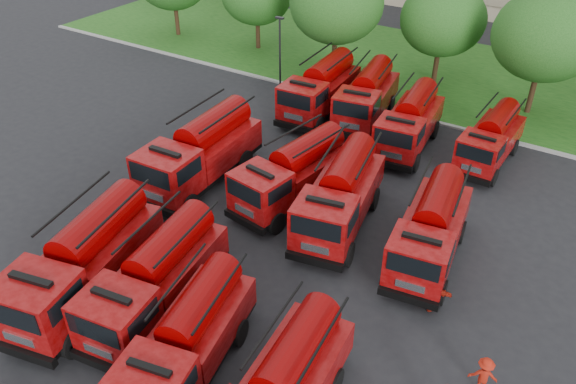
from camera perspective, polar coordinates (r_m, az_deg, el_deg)
name	(u,v)px	position (r m, az deg, el deg)	size (l,w,h in m)	color
ground	(256,276)	(24.29, -3.31, -8.47)	(140.00, 140.00, 0.00)	black
lawn	(455,76)	(44.83, 16.65, 11.20)	(70.00, 16.00, 0.12)	#154712
curb	(415,117)	(37.71, 12.74, 7.47)	(70.00, 0.30, 0.14)	gray
tree_2	(337,3)	(41.95, 4.96, 18.61)	(6.72, 6.72, 8.22)	#382314
tree_3	(443,19)	(41.78, 15.47, 16.55)	(5.88, 5.88, 7.19)	#382314
tree_4	(547,36)	(38.79, 24.81, 14.23)	(6.55, 6.55, 8.01)	#382314
lamp_post_0	(280,49)	(40.11, -0.83, 14.32)	(0.60, 0.25, 5.11)	black
fire_truck_0	(85,261)	(23.65, -19.95, -6.61)	(4.30, 8.15, 3.53)	black
fire_truck_1	(157,278)	(22.31, -13.20, -8.48)	(3.50, 7.44, 3.26)	black
fire_truck_2	(189,339)	(20.06, -10.04, -14.49)	(3.63, 6.98, 3.03)	black
fire_truck_4	(201,152)	(29.59, -8.82, 4.07)	(3.26, 8.09, 3.62)	black
fire_truck_5	(293,173)	(27.82, 0.55, 1.96)	(3.44, 7.39, 3.24)	black
fire_truck_6	(341,195)	(26.18, 5.37, -0.30)	(3.92, 7.75, 3.37)	black
fire_truck_7	(431,229)	(24.91, 14.30, -3.65)	(3.37, 7.24, 3.17)	black
fire_truck_8	(321,88)	(36.84, 3.34, 10.47)	(3.15, 7.69, 3.43)	black
fire_truck_9	(367,96)	(36.20, 8.03, 9.63)	(3.67, 7.55, 3.29)	black
fire_truck_10	(410,122)	(33.45, 12.28, 6.96)	(3.22, 7.27, 3.21)	black
fire_truck_11	(491,139)	(33.21, 19.92, 5.10)	(2.45, 6.38, 2.88)	black
firefighter_4	(129,235)	(27.44, -15.81, -4.19)	(0.97, 0.63, 1.98)	black
firefighter_5	(425,306)	(23.60, 13.75, -11.23)	(1.82, 0.79, 1.96)	#A1190C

